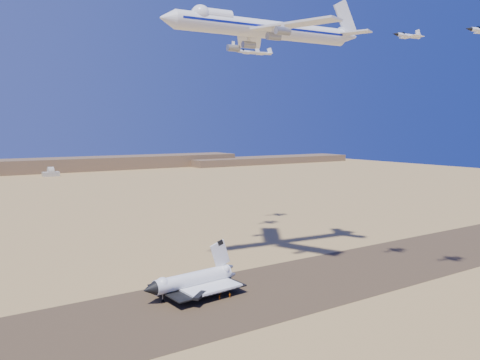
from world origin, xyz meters
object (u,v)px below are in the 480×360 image
carrier_747 (260,28)px  crew_a (221,292)px  crew_c (230,295)px  chase_jet_d (259,53)px  chase_jet_c (248,52)px  shuttle (192,281)px  chase_jet_a (408,36)px  crew_b (219,297)px

carrier_747 → crew_a: carrier_747 is taller
carrier_747 → crew_c: 102.57m
carrier_747 → chase_jet_d: 75.52m
carrier_747 → chase_jet_c: 50.58m
crew_c → chase_jet_d: chase_jet_d is taller
shuttle → carrier_747: (37.02, 12.40, 92.38)m
chase_jet_a → chase_jet_c: (-12.73, 85.74, 4.67)m
chase_jet_d → chase_jet_c: bearing=-122.9°
carrier_747 → crew_c: bearing=-135.4°
chase_jet_a → chase_jet_d: size_ratio=0.88×
shuttle → crew_c: 14.04m
shuttle → crew_b: bearing=-65.9°
shuttle → chase_jet_d: size_ratio=2.23×
shuttle → crew_b: (5.36, -9.54, -3.95)m
chase_jet_c → chase_jet_d: bearing=42.3°
crew_a → chase_jet_a: (65.91, -23.05, 90.60)m
chase_jet_a → chase_jet_d: 103.51m
chase_jet_d → crew_c: bearing=-114.9°
carrier_747 → chase_jet_c: bearing=67.4°
crew_c → chase_jet_d: size_ratio=0.11×
crew_a → shuttle: bearing=48.8°
carrier_747 → chase_jet_c: (24.12, 44.45, -0.92)m
crew_c → chase_jet_d: 147.82m
crew_b → chase_jet_a: (68.51, -19.35, 90.74)m
crew_a → chase_jet_c: size_ratio=0.12×
carrier_747 → crew_b: (-31.66, -21.94, -96.33)m
shuttle → chase_jet_c: bearing=37.7°
carrier_747 → chase_jet_c: size_ratio=5.59×
shuttle → chase_jet_c: (61.14, 56.85, 91.46)m
crew_b → carrier_747: bearing=-80.9°
carrier_747 → crew_c: carrier_747 is taller
crew_c → carrier_747: bearing=-122.5°
crew_a → chase_jet_d: size_ratio=0.11×
carrier_747 → crew_b: size_ratio=56.06×
shuttle → crew_c: bearing=-51.7°
shuttle → chase_jet_c: size_ratio=2.27×
crew_a → chase_jet_a: chase_jet_a is taller
shuttle → chase_jet_d: chase_jet_d is taller
crew_c → chase_jet_c: bearing=-109.1°
chase_jet_c → crew_a: bearing=-129.7°
chase_jet_c → carrier_747: bearing=-117.9°
shuttle → chase_jet_a: bearing=-26.6°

